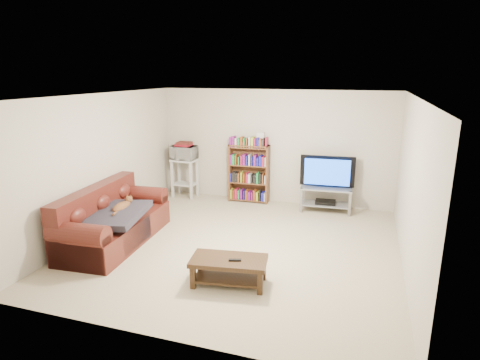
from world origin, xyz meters
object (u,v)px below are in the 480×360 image
at_px(tv_stand, 326,195).
at_px(coffee_table, 229,266).
at_px(bookshelf, 249,173).
at_px(sofa, 111,223).

bearing_deg(tv_stand, coffee_table, -108.80).
bearing_deg(tv_stand, bookshelf, 171.20).
distance_m(coffee_table, tv_stand, 3.47).
bearing_deg(sofa, tv_stand, 35.42).
xyz_separation_m(sofa, bookshelf, (1.56, 2.78, 0.32)).
relative_size(sofa, coffee_table, 2.11).
relative_size(sofa, bookshelf, 1.79).
xyz_separation_m(sofa, tv_stand, (3.22, 2.62, 0.01)).
height_order(tv_stand, bookshelf, bookshelf).
bearing_deg(bookshelf, tv_stand, -7.43).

